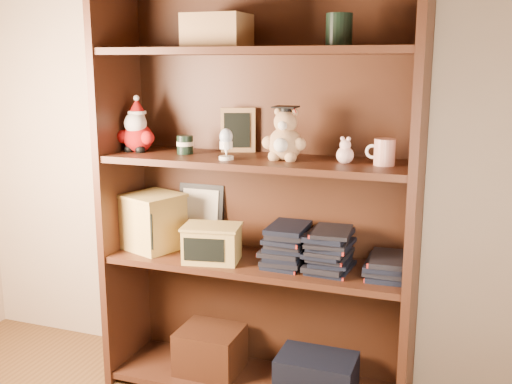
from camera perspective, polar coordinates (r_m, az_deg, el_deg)
bookcase at (r=2.31m, az=0.37°, el=-0.74°), size 1.20×0.35×1.60m
shelf_lower at (r=2.33m, az=0.00°, el=-6.81°), size 1.14×0.33×0.02m
shelf_upper at (r=2.23m, az=0.00°, el=2.95°), size 1.14×0.33×0.02m
santa_plush at (r=2.43m, az=-11.27°, el=5.76°), size 0.16×0.12×0.23m
teachers_tin at (r=2.34m, az=-6.78°, el=4.52°), size 0.06×0.06×0.07m
chalkboard_plaque at (r=2.36m, az=-1.72°, el=5.85°), size 0.13×0.10×0.17m
egg_cup at (r=2.18m, az=-2.86°, el=4.70°), size 0.05×0.05×0.11m
grad_teddy_bear at (r=2.18m, az=2.76°, el=5.06°), size 0.16×0.14×0.20m
pink_figurine at (r=2.13m, az=8.48°, el=3.72°), size 0.06×0.06×0.10m
teacher_mug at (r=2.11m, az=12.09°, el=3.74°), size 0.10×0.07×0.09m
certificate_frame at (r=2.52m, az=-5.27°, el=-2.09°), size 0.20×0.05×0.25m
treats_box at (r=2.47m, az=-9.76°, el=-2.76°), size 0.27×0.27×0.23m
pencils_box at (r=2.30m, az=-4.23°, el=-4.86°), size 0.24×0.19×0.14m
book_stack_left at (r=2.27m, az=2.80°, el=-5.11°), size 0.14×0.20×0.14m
book_stack_mid at (r=2.22m, az=6.97°, el=-5.33°), size 0.14×0.20×0.16m
book_stack_right at (r=2.20m, az=12.41°, el=-7.01°), size 0.14×0.20×0.06m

